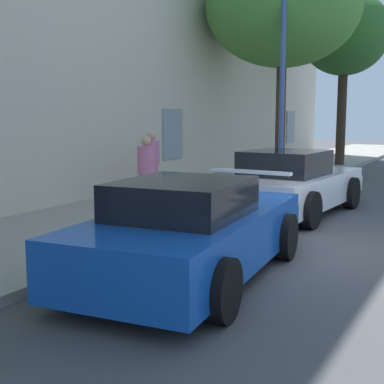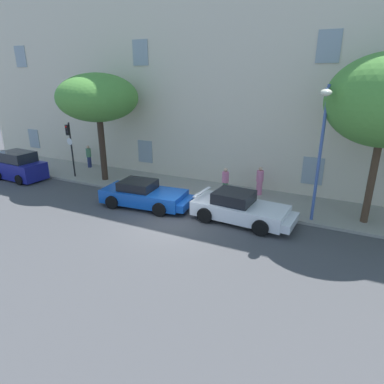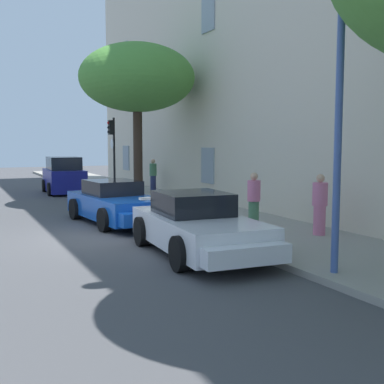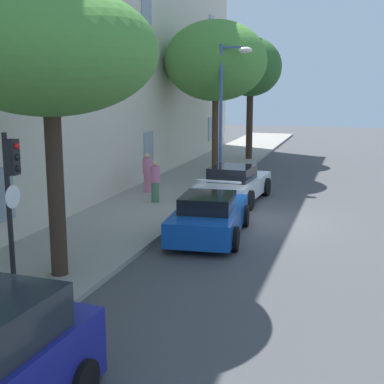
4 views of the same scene
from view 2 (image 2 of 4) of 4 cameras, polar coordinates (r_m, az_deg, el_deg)
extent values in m
plane|color=#444447|center=(15.59, -3.61, -5.14)|extent=(80.00, 80.00, 0.00)
cube|color=gray|center=(19.09, 2.67, -0.11)|extent=(60.00, 3.71, 0.14)
cube|color=beige|center=(21.11, 6.90, 19.87)|extent=(40.88, 3.08, 13.27)
cube|color=#8C99A3|center=(30.15, -25.81, 8.37)|extent=(1.10, 0.06, 1.50)
cube|color=#8C99A3|center=(22.74, -8.15, 6.99)|extent=(1.10, 0.06, 1.50)
cube|color=#8C99A3|center=(19.05, 20.28, 3.45)|extent=(1.10, 0.06, 1.50)
cube|color=#8C99A3|center=(29.77, -27.70, 20.16)|extent=(1.10, 0.06, 1.50)
cube|color=#8C99A3|center=(22.23, -8.99, 22.86)|extent=(1.10, 0.06, 1.50)
cube|color=#8C99A3|center=(18.43, 22.74, 22.37)|extent=(1.10, 0.06, 1.50)
cube|color=#144CB2|center=(17.37, -8.37, -0.71)|extent=(4.52, 2.25, 0.70)
cube|color=black|center=(17.33, -9.42, 1.21)|extent=(1.88, 1.64, 0.46)
cube|color=#144CB2|center=(16.59, -2.53, -1.82)|extent=(1.46, 1.82, 0.38)
cylinder|color=black|center=(17.63, -3.04, -0.86)|extent=(0.72, 0.30, 0.70)
cylinder|color=black|center=(16.08, -5.69, -3.04)|extent=(0.72, 0.30, 0.70)
cylinder|color=black|center=(18.83, -10.60, 0.18)|extent=(0.72, 0.30, 0.70)
cylinder|color=black|center=(17.39, -13.73, -1.73)|extent=(0.72, 0.30, 0.70)
cube|color=white|center=(15.56, 8.32, -3.15)|extent=(4.46, 2.19, 0.67)
cube|color=black|center=(15.45, 7.30, -0.88)|extent=(1.83, 1.64, 0.52)
cube|color=white|center=(15.08, 15.08, -4.77)|extent=(1.41, 1.84, 0.37)
cube|color=white|center=(16.13, 1.81, 0.02)|extent=(0.26, 1.64, 0.06)
cylinder|color=black|center=(16.10, 14.02, -3.46)|extent=(0.75, 0.29, 0.73)
cylinder|color=black|center=(14.41, 11.85, -6.12)|extent=(0.75, 0.29, 0.73)
cylinder|color=black|center=(16.93, 5.26, -1.76)|extent=(0.75, 0.29, 0.73)
cylinder|color=black|center=(15.33, 2.26, -4.05)|extent=(0.75, 0.29, 0.73)
cube|color=navy|center=(24.46, -27.81, 3.49)|extent=(3.64, 1.85, 1.09)
cube|color=#1E232B|center=(24.27, -28.13, 5.45)|extent=(2.21, 1.58, 0.64)
cylinder|color=black|center=(25.86, -27.53, 3.57)|extent=(0.66, 0.23, 0.65)
cylinder|color=black|center=(23.23, -27.87, 1.87)|extent=(0.66, 0.23, 0.65)
cylinder|color=black|center=(24.15, -24.62, 2.99)|extent=(0.66, 0.23, 0.65)
cylinder|color=#38281E|center=(21.51, -15.34, 7.40)|extent=(0.39, 0.39, 4.13)
ellipsoid|color=#4C8C38|center=(21.10, -16.11, 15.52)|extent=(4.83, 4.83, 2.84)
cylinder|color=#473323|center=(16.52, 28.83, 1.92)|extent=(0.32, 0.32, 4.09)
cylinder|color=black|center=(22.86, -20.19, 6.87)|extent=(0.10, 0.10, 3.56)
cube|color=black|center=(22.54, -20.85, 10.08)|extent=(0.22, 0.20, 0.66)
sphere|color=red|center=(22.43, -21.12, 10.55)|extent=(0.12, 0.12, 0.12)
sphere|color=black|center=(22.46, -21.05, 10.03)|extent=(0.12, 0.12, 0.12)
sphere|color=black|center=(22.50, -20.98, 9.50)|extent=(0.12, 0.12, 0.12)
cylinder|color=white|center=(22.69, -20.54, 8.24)|extent=(0.44, 0.02, 0.44)
cylinder|color=#3F5999|center=(15.49, 21.35, 5.76)|extent=(0.14, 0.14, 6.05)
cube|color=#3F5999|center=(14.57, 22.57, 16.31)|extent=(0.08, 1.10, 0.08)
ellipsoid|color=#EAE5C6|center=(14.08, 22.32, 15.73)|extent=(0.44, 0.60, 0.28)
cylinder|color=navy|center=(25.17, -17.42, 5.01)|extent=(0.29, 0.29, 0.78)
cylinder|color=#4C7F59|center=(25.01, -17.59, 6.54)|extent=(0.37, 0.37, 0.60)
sphere|color=tan|center=(24.93, -17.69, 7.48)|extent=(0.22, 0.22, 0.22)
cylinder|color=pink|center=(18.85, 11.63, 0.72)|extent=(0.32, 0.32, 0.78)
cylinder|color=pink|center=(18.64, 11.77, 2.73)|extent=(0.41, 0.41, 0.60)
sphere|color=tan|center=(18.52, 11.86, 3.98)|extent=(0.22, 0.22, 0.22)
cylinder|color=#4C7F59|center=(18.44, 5.77, 0.58)|extent=(0.39, 0.39, 0.77)
cylinder|color=pink|center=(18.23, 5.84, 2.60)|extent=(0.49, 0.49, 0.59)
sphere|color=tan|center=(18.11, 5.89, 3.85)|extent=(0.22, 0.22, 0.22)
camera|label=1|loc=(18.89, -30.20, 3.60)|focal=49.77mm
camera|label=3|loc=(11.23, 55.87, -10.12)|focal=46.36mm
camera|label=4|loc=(26.58, -44.46, 10.12)|focal=51.39mm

